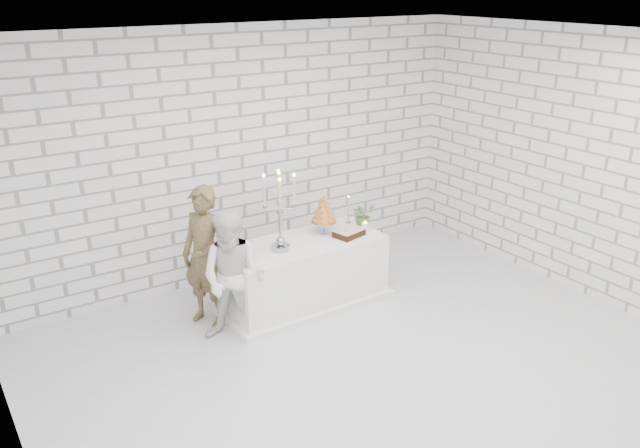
# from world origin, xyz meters

# --- Properties ---
(ground) EXTENTS (6.00, 5.00, 0.01)m
(ground) POSITION_xyz_m (0.00, 0.00, 0.00)
(ground) COLOR silver
(ground) RESTS_ON ground
(ceiling) EXTENTS (6.00, 5.00, 0.01)m
(ceiling) POSITION_xyz_m (0.00, 0.00, 3.00)
(ceiling) COLOR white
(ceiling) RESTS_ON ground
(wall_back) EXTENTS (6.00, 0.01, 3.00)m
(wall_back) POSITION_xyz_m (0.00, 2.50, 1.50)
(wall_back) COLOR white
(wall_back) RESTS_ON ground
(wall_left) EXTENTS (0.01, 5.00, 3.00)m
(wall_left) POSITION_xyz_m (-3.00, 0.00, 1.50)
(wall_left) COLOR white
(wall_left) RESTS_ON ground
(wall_right) EXTENTS (0.01, 5.00, 3.00)m
(wall_right) POSITION_xyz_m (3.00, 0.00, 1.50)
(wall_right) COLOR white
(wall_right) RESTS_ON ground
(cake_table) EXTENTS (1.80, 0.80, 0.75)m
(cake_table) POSITION_xyz_m (0.14, 1.38, 0.38)
(cake_table) COLOR white
(cake_table) RESTS_ON ground
(groom) EXTENTS (0.59, 0.66, 1.52)m
(groom) POSITION_xyz_m (-0.93, 1.58, 0.76)
(groom) COLOR #43341E
(groom) RESTS_ON ground
(bride) EXTENTS (0.85, 0.85, 1.39)m
(bride) POSITION_xyz_m (-0.86, 1.08, 0.69)
(bride) COLOR white
(bride) RESTS_ON ground
(candelabra) EXTENTS (0.44, 0.44, 0.87)m
(candelabra) POSITION_xyz_m (-0.18, 1.32, 1.18)
(candelabra) COLOR #92929B
(candelabra) RESTS_ON cake_table
(croquembouche) EXTENTS (0.32, 0.32, 0.45)m
(croquembouche) POSITION_xyz_m (0.48, 1.48, 0.98)
(croquembouche) COLOR #AD5F1F
(croquembouche) RESTS_ON cake_table
(chocolate_cake) EXTENTS (0.36, 0.29, 0.08)m
(chocolate_cake) POSITION_xyz_m (0.66, 1.24, 0.79)
(chocolate_cake) COLOR black
(chocolate_cake) RESTS_ON cake_table
(pillar_candle) EXTENTS (0.09, 0.09, 0.12)m
(pillar_candle) POSITION_xyz_m (0.86, 1.22, 0.81)
(pillar_candle) COLOR white
(pillar_candle) RESTS_ON cake_table
(extra_taper) EXTENTS (0.06, 0.06, 0.32)m
(extra_taper) POSITION_xyz_m (0.89, 1.58, 0.91)
(extra_taper) COLOR beige
(extra_taper) RESTS_ON cake_table
(flowers) EXTENTS (0.28, 0.24, 0.31)m
(flowers) POSITION_xyz_m (0.96, 1.38, 0.90)
(flowers) COLOR #518342
(flowers) RESTS_ON cake_table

